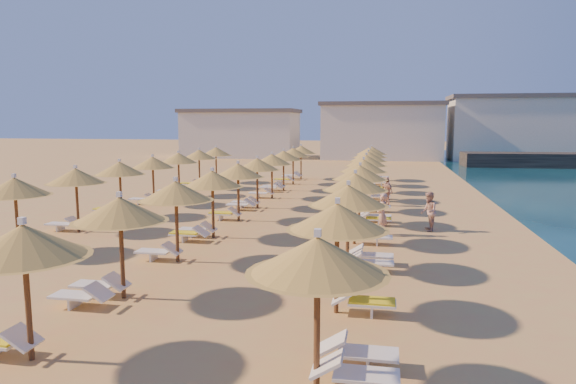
% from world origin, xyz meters
% --- Properties ---
extents(ground, '(220.00, 220.00, 0.00)m').
position_xyz_m(ground, '(0.00, 0.00, 0.00)').
color(ground, tan).
rests_on(ground, ground).
extents(hotel_blocks, '(50.69, 9.09, 8.10)m').
position_xyz_m(hotel_blocks, '(3.31, 47.18, 3.70)').
color(hotel_blocks, silver).
rests_on(hotel_blocks, ground).
extents(parasol_row_east, '(2.60, 36.52, 2.96)m').
position_xyz_m(parasol_row_east, '(2.40, 4.55, 2.43)').
color(parasol_row_east, brown).
rests_on(parasol_row_east, ground).
extents(parasol_row_west, '(2.60, 36.52, 2.96)m').
position_xyz_m(parasol_row_west, '(-3.46, 4.55, 2.43)').
color(parasol_row_west, brown).
rests_on(parasol_row_west, ground).
extents(parasol_row_inland, '(2.60, 25.21, 2.96)m').
position_xyz_m(parasol_row_inland, '(-9.69, 6.44, 2.43)').
color(parasol_row_inland, brown).
rests_on(parasol_row_inland, ground).
extents(loungers, '(15.07, 34.55, 0.66)m').
position_xyz_m(loungers, '(-2.46, 4.77, 0.34)').
color(loungers, white).
rests_on(loungers, ground).
extents(beachgoer_c, '(0.91, 1.03, 1.67)m').
position_xyz_m(beachgoer_c, '(3.66, 8.60, 0.83)').
color(beachgoer_c, tan).
rests_on(beachgoer_c, ground).
extents(beachgoer_a, '(0.46, 0.67, 1.81)m').
position_xyz_m(beachgoer_a, '(3.46, 0.73, 0.90)').
color(beachgoer_a, tan).
rests_on(beachgoer_a, ground).
extents(beachgoer_b, '(0.68, 0.87, 1.75)m').
position_xyz_m(beachgoer_b, '(5.48, 1.97, 0.88)').
color(beachgoer_b, tan).
rests_on(beachgoer_b, ground).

